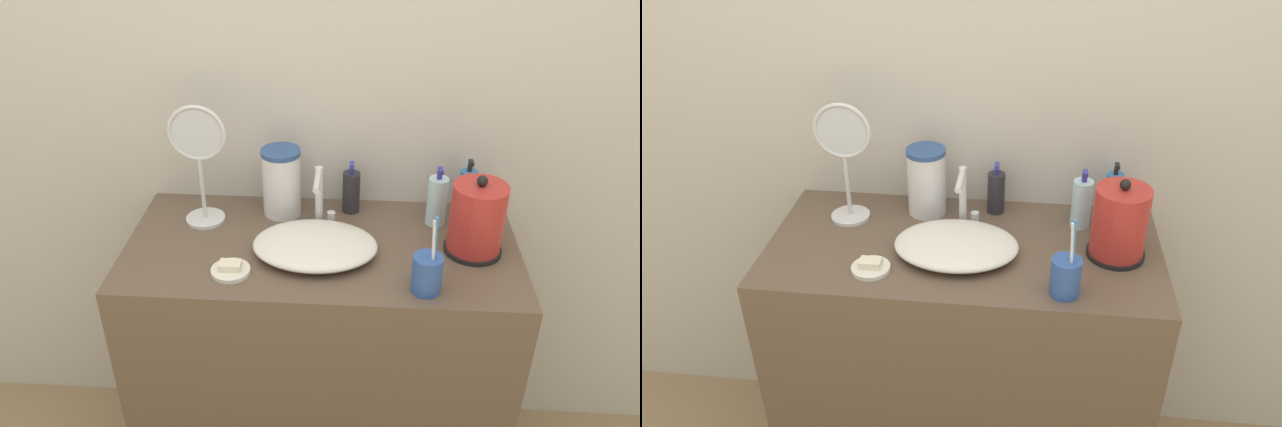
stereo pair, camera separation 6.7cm
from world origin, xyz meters
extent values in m
cube|color=beige|center=(0.00, 0.54, 1.30)|extent=(6.00, 0.04, 2.60)
cube|color=brown|center=(0.00, 0.26, 0.44)|extent=(1.08, 0.52, 0.88)
ellipsoid|color=silver|center=(-0.01, 0.21, 0.91)|extent=(0.33, 0.25, 0.06)
cylinder|color=silver|center=(-0.01, 0.37, 0.97)|extent=(0.02, 0.02, 0.18)
cylinder|color=silver|center=(-0.01, 0.31, 1.06)|extent=(0.02, 0.12, 0.02)
cylinder|color=silver|center=(0.02, 0.37, 0.90)|extent=(0.02, 0.02, 0.04)
cylinder|color=black|center=(0.41, 0.26, 0.89)|extent=(0.16, 0.16, 0.01)
cylinder|color=#B22D28|center=(0.41, 0.26, 0.98)|extent=(0.14, 0.14, 0.20)
sphere|color=black|center=(0.41, 0.26, 1.10)|extent=(0.03, 0.03, 0.03)
cylinder|color=#2D519E|center=(0.27, 0.07, 0.93)|extent=(0.07, 0.07, 0.10)
cylinder|color=#338CE0|center=(0.28, 0.07, 1.01)|extent=(0.01, 0.02, 0.18)
cylinder|color=white|center=(0.28, 0.06, 1.01)|extent=(0.02, 0.02, 0.17)
cylinder|color=silver|center=(0.32, 0.39, 0.95)|extent=(0.06, 0.06, 0.15)
cylinder|color=#333399|center=(0.32, 0.39, 1.04)|extent=(0.02, 0.02, 0.02)
cube|color=#333399|center=(0.32, 0.38, 1.06)|extent=(0.01, 0.03, 0.01)
cylinder|color=#3370B7|center=(0.41, 0.46, 0.95)|extent=(0.05, 0.05, 0.14)
cylinder|color=black|center=(0.41, 0.46, 1.03)|extent=(0.01, 0.01, 0.02)
cube|color=black|center=(0.41, 0.45, 1.05)|extent=(0.01, 0.03, 0.01)
cylinder|color=#28282D|center=(0.08, 0.45, 0.94)|extent=(0.05, 0.05, 0.13)
cylinder|color=#333399|center=(0.08, 0.45, 1.02)|extent=(0.01, 0.01, 0.02)
cube|color=#333399|center=(0.08, 0.44, 1.04)|extent=(0.01, 0.03, 0.01)
cylinder|color=silver|center=(-0.23, 0.11, 0.89)|extent=(0.10, 0.10, 0.01)
cube|color=#EFE5C6|center=(-0.23, 0.11, 0.90)|extent=(0.06, 0.04, 0.02)
cylinder|color=silver|center=(-0.35, 0.37, 0.89)|extent=(0.11, 0.11, 0.01)
cylinder|color=silver|center=(-0.35, 0.37, 0.99)|extent=(0.01, 0.01, 0.19)
torus|color=silver|center=(-0.35, 0.37, 1.16)|extent=(0.16, 0.01, 0.16)
cylinder|color=silver|center=(-0.35, 0.37, 1.16)|extent=(0.14, 0.00, 0.14)
cylinder|color=silver|center=(-0.13, 0.43, 0.98)|extent=(0.11, 0.11, 0.19)
cylinder|color=#2D4C84|center=(-0.13, 0.43, 1.08)|extent=(0.11, 0.11, 0.01)
camera|label=1|loc=(0.09, -1.17, 1.83)|focal=35.00mm
camera|label=2|loc=(0.16, -1.16, 1.83)|focal=35.00mm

